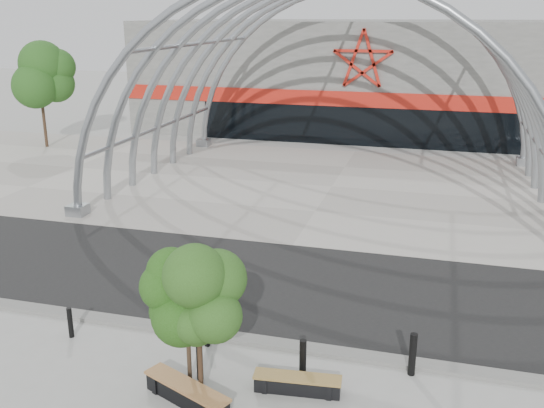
{
  "coord_description": "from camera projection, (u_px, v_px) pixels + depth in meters",
  "views": [
    {
      "loc": [
        5.03,
        -14.13,
        8.56
      ],
      "look_at": [
        0.0,
        4.0,
        2.6
      ],
      "focal_mm": 40.0,
      "sensor_mm": 36.0,
      "label": 1
    }
  ],
  "objects": [
    {
      "name": "ground",
      "position": [
        234.0,
        335.0,
        16.85
      ],
      "size": [
        140.0,
        140.0,
        0.0
      ],
      "primitive_type": "plane",
      "color": "#9B9B95",
      "rests_on": "ground"
    },
    {
      "name": "bench_1",
      "position": [
        297.0,
        384.0,
        14.24
      ],
      "size": [
        2.11,
        0.66,
        0.43
      ],
      "color": "black",
      "rests_on": "ground"
    },
    {
      "name": "kerb",
      "position": [
        231.0,
        337.0,
        16.6
      ],
      "size": [
        60.0,
        0.5,
        0.12
      ],
      "primitive_type": "cube",
      "color": "slate",
      "rests_on": "ground"
    },
    {
      "name": "bollard_3",
      "position": [
        303.0,
        360.0,
        14.66
      ],
      "size": [
        0.17,
        0.17,
        1.07
      ],
      "primitive_type": "cylinder",
      "color": "black",
      "rests_on": "ground"
    },
    {
      "name": "forecourt",
      "position": [
        332.0,
        187.0,
        31.08
      ],
      "size": [
        60.0,
        17.0,
        0.04
      ],
      "primitive_type": "cube",
      "color": "#A09B91",
      "rests_on": "ground"
    },
    {
      "name": "street_tree_0",
      "position": [
        186.0,
        292.0,
        13.99
      ],
      "size": [
        1.46,
        1.46,
        3.33
      ],
      "color": "#312419",
      "rests_on": "ground"
    },
    {
      "name": "bollard_4",
      "position": [
        413.0,
        354.0,
        14.83
      ],
      "size": [
        0.18,
        0.18,
        1.13
      ],
      "primitive_type": "cylinder",
      "color": "black",
      "rests_on": "ground"
    },
    {
      "name": "bg_tree_0",
      "position": [
        39.0,
        76.0,
        38.91
      ],
      "size": [
        3.0,
        3.0,
        6.45
      ],
      "color": "black",
      "rests_on": "ground"
    },
    {
      "name": "bench_0",
      "position": [
        187.0,
        394.0,
        13.82
      ],
      "size": [
        2.37,
        1.41,
        0.49
      ],
      "color": "black",
      "rests_on": "ground"
    },
    {
      "name": "street_tree_1",
      "position": [
        198.0,
        302.0,
        13.38
      ],
      "size": [
        1.44,
        1.44,
        3.41
      ],
      "color": "black",
      "rests_on": "ground"
    },
    {
      "name": "bollard_1",
      "position": [
        207.0,
        330.0,
        16.16
      ],
      "size": [
        0.15,
        0.15,
        0.93
      ],
      "primitive_type": "cylinder",
      "color": "black",
      "rests_on": "ground"
    },
    {
      "name": "bollard_2",
      "position": [
        200.0,
        361.0,
        14.67
      ],
      "size": [
        0.16,
        0.16,
        0.99
      ],
      "primitive_type": "cylinder",
      "color": "black",
      "rests_on": "ground"
    },
    {
      "name": "road",
      "position": [
        268.0,
        283.0,
        20.06
      ],
      "size": [
        140.0,
        7.0,
        0.02
      ],
      "primitive_type": "cube",
      "color": "black",
      "rests_on": "ground"
    },
    {
      "name": "bollard_0",
      "position": [
        70.0,
        323.0,
        16.61
      ],
      "size": [
        0.14,
        0.14,
        0.88
      ],
      "primitive_type": "cylinder",
      "color": "black",
      "rests_on": "ground"
    },
    {
      "name": "vault_canopy",
      "position": [
        332.0,
        187.0,
        31.08
      ],
      "size": [
        20.8,
        15.8,
        20.36
      ],
      "color": "gray",
      "rests_on": "ground"
    },
    {
      "name": "arena_building",
      "position": [
        375.0,
        75.0,
        46.37
      ],
      "size": [
        34.0,
        15.24,
        8.0
      ],
      "color": "#63635E",
      "rests_on": "ground"
    }
  ]
}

